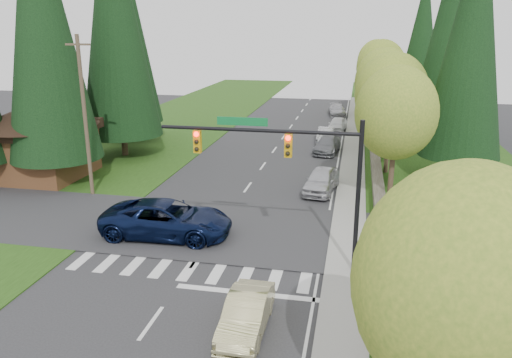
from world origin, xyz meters
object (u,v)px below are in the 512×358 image
(suv_navy, at_px, (167,219))
(parked_car_b, at_px, (327,145))
(parked_car_c, at_px, (326,135))
(parked_car_a, at_px, (321,180))
(sedan_champagne, at_px, (246,314))
(parked_car_d, at_px, (337,124))
(parked_car_e, at_px, (337,110))

(suv_navy, bearing_deg, parked_car_b, -21.28)
(parked_car_c, bearing_deg, parked_car_b, -83.15)
(parked_car_a, bearing_deg, sedan_champagne, -87.26)
(parked_car_a, relative_size, parked_car_c, 1.13)
(sedan_champagne, relative_size, parked_car_d, 0.98)
(suv_navy, height_order, parked_car_c, suv_navy)
(parked_car_c, height_order, parked_car_e, parked_car_e)
(sedan_champagne, distance_m, parked_car_b, 27.23)
(parked_car_b, bearing_deg, parked_car_a, -81.77)
(parked_car_d, relative_size, parked_car_e, 0.88)
(parked_car_d, height_order, parked_car_e, parked_car_d)
(suv_navy, bearing_deg, parked_car_d, -16.06)
(parked_car_c, xyz_separation_m, parked_car_d, (0.85, 5.46, 0.03))
(sedan_champagne, distance_m, suv_navy, 9.44)
(parked_car_b, distance_m, parked_car_d, 9.56)
(parked_car_e, bearing_deg, parked_car_d, -94.48)
(sedan_champagne, bearing_deg, parked_car_b, 87.64)
(parked_car_a, height_order, parked_car_b, parked_car_a)
(parked_car_a, bearing_deg, parked_car_e, 98.36)
(suv_navy, height_order, parked_car_d, suv_navy)
(suv_navy, distance_m, parked_car_d, 30.23)
(sedan_champagne, height_order, parked_car_d, parked_car_d)
(sedan_champagne, xyz_separation_m, parked_car_e, (1.07, 46.37, 0.01))
(parked_car_c, distance_m, parked_car_e, 15.08)
(suv_navy, relative_size, parked_car_b, 1.44)
(suv_navy, distance_m, parked_car_b, 20.95)
(parked_car_e, bearing_deg, sedan_champagne, -98.52)
(parked_car_b, height_order, parked_car_e, parked_car_e)
(sedan_champagne, distance_m, parked_car_d, 36.79)
(sedan_champagne, height_order, parked_car_b, parked_car_b)
(sedan_champagne, height_order, suv_navy, suv_navy)
(parked_car_a, distance_m, parked_car_c, 15.01)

